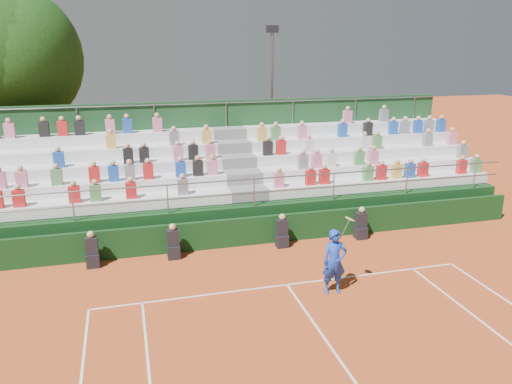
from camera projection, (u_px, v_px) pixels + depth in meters
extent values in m
plane|color=#BB4C1F|center=(287.00, 285.00, 14.46)|extent=(90.00, 90.00, 0.00)
cube|color=white|center=(287.00, 285.00, 14.46)|extent=(11.00, 0.06, 0.01)
cube|color=white|center=(331.00, 347.00, 11.50)|extent=(0.06, 6.40, 0.01)
cube|color=black|center=(258.00, 230.00, 17.28)|extent=(20.00, 0.15, 1.00)
cube|color=black|center=(93.00, 260.00, 15.59)|extent=(0.40, 0.40, 0.44)
cube|color=black|center=(92.00, 246.00, 15.45)|extent=(0.38, 0.25, 0.55)
sphere|color=tan|center=(90.00, 234.00, 15.34)|extent=(0.22, 0.22, 0.22)
cube|color=black|center=(174.00, 252.00, 16.21)|extent=(0.40, 0.40, 0.44)
cube|color=black|center=(173.00, 238.00, 16.07)|extent=(0.38, 0.25, 0.55)
sphere|color=tan|center=(172.00, 227.00, 15.96)|extent=(0.22, 0.22, 0.22)
cube|color=black|center=(282.00, 241.00, 17.12)|extent=(0.40, 0.40, 0.44)
cube|color=black|center=(282.00, 227.00, 16.98)|extent=(0.38, 0.25, 0.55)
sphere|color=tan|center=(282.00, 217.00, 16.87)|extent=(0.22, 0.22, 0.22)
cube|color=black|center=(360.00, 232.00, 17.85)|extent=(0.40, 0.40, 0.44)
cube|color=black|center=(361.00, 220.00, 17.71)|extent=(0.38, 0.25, 0.55)
sphere|color=tan|center=(362.00, 210.00, 17.60)|extent=(0.22, 0.22, 0.22)
cube|color=black|center=(238.00, 201.00, 20.12)|extent=(20.00, 5.20, 1.20)
cube|color=silver|center=(96.00, 205.00, 17.01)|extent=(9.30, 0.85, 0.42)
cube|color=silver|center=(380.00, 183.00, 19.65)|extent=(9.30, 0.85, 0.42)
cube|color=slate|center=(248.00, 194.00, 18.33)|extent=(1.40, 0.85, 0.42)
cube|color=silver|center=(96.00, 187.00, 17.68)|extent=(9.30, 0.85, 0.42)
cube|color=silver|center=(370.00, 168.00, 20.32)|extent=(9.30, 0.85, 0.42)
cube|color=slate|center=(243.00, 177.00, 19.00)|extent=(1.40, 0.85, 0.42)
cube|color=silver|center=(96.00, 170.00, 18.34)|extent=(9.30, 0.85, 0.42)
cube|color=silver|center=(361.00, 154.00, 20.98)|extent=(9.30, 0.85, 0.42)
cube|color=slate|center=(238.00, 161.00, 19.66)|extent=(1.40, 0.85, 0.42)
cube|color=silver|center=(96.00, 154.00, 19.01)|extent=(9.30, 0.85, 0.42)
cube|color=silver|center=(353.00, 140.00, 21.65)|extent=(9.30, 0.85, 0.42)
cube|color=slate|center=(233.00, 147.00, 20.33)|extent=(1.40, 0.85, 0.42)
cube|color=silver|center=(96.00, 139.00, 19.68)|extent=(9.30, 0.85, 0.42)
cube|color=silver|center=(345.00, 128.00, 22.32)|extent=(9.30, 0.85, 0.42)
cube|color=slate|center=(228.00, 133.00, 21.00)|extent=(1.40, 0.85, 0.42)
cube|color=#1A4522|center=(226.00, 151.00, 21.74)|extent=(20.00, 0.12, 4.40)
cylinder|color=gray|center=(254.00, 179.00, 17.30)|extent=(20.00, 0.05, 0.05)
cylinder|color=gray|center=(226.00, 103.00, 21.04)|extent=(20.00, 0.05, 0.05)
cube|color=red|center=(19.00, 198.00, 16.15)|extent=(0.36, 0.24, 0.56)
cube|color=red|center=(74.00, 194.00, 16.57)|extent=(0.36, 0.24, 0.56)
cube|color=#4C8C4C|center=(96.00, 193.00, 16.74)|extent=(0.36, 0.24, 0.56)
cube|color=red|center=(131.00, 190.00, 17.03)|extent=(0.36, 0.24, 0.56)
cube|color=slate|center=(183.00, 187.00, 17.46)|extent=(0.36, 0.24, 0.56)
cube|color=pink|center=(0.00, 181.00, 16.65)|extent=(0.36, 0.24, 0.56)
cube|color=pink|center=(22.00, 179.00, 16.82)|extent=(0.36, 0.24, 0.56)
cube|color=#4C8C4C|center=(57.00, 177.00, 17.09)|extent=(0.36, 0.24, 0.56)
cube|color=red|center=(94.00, 175.00, 17.40)|extent=(0.36, 0.24, 0.56)
cube|color=#1E4CB2|center=(114.00, 173.00, 17.56)|extent=(0.36, 0.24, 0.56)
cube|color=slate|center=(130.00, 172.00, 17.69)|extent=(0.36, 0.24, 0.56)
cube|color=red|center=(148.00, 171.00, 17.85)|extent=(0.36, 0.24, 0.56)
cube|color=#1E4CB2|center=(181.00, 169.00, 18.14)|extent=(0.36, 0.24, 0.56)
cube|color=black|center=(198.00, 168.00, 18.29)|extent=(0.36, 0.24, 0.56)
cube|color=pink|center=(212.00, 167.00, 18.43)|extent=(0.36, 0.24, 0.56)
cube|color=#1E4CB2|center=(59.00, 160.00, 17.76)|extent=(0.36, 0.24, 0.56)
cube|color=black|center=(128.00, 156.00, 18.36)|extent=(0.36, 0.24, 0.56)
cube|color=black|center=(144.00, 155.00, 18.50)|extent=(0.36, 0.24, 0.56)
cube|color=pink|center=(178.00, 153.00, 18.81)|extent=(0.36, 0.24, 0.56)
cube|color=black|center=(193.00, 152.00, 18.95)|extent=(0.36, 0.24, 0.56)
cube|color=pink|center=(210.00, 151.00, 19.11)|extent=(0.36, 0.24, 0.56)
cube|color=gold|center=(111.00, 141.00, 18.88)|extent=(0.36, 0.24, 0.56)
cube|color=slate|center=(174.00, 138.00, 19.47)|extent=(0.36, 0.24, 0.56)
cube|color=gold|center=(206.00, 137.00, 19.78)|extent=(0.36, 0.24, 0.56)
cube|color=pink|center=(10.00, 131.00, 18.65)|extent=(0.36, 0.24, 0.56)
cube|color=black|center=(44.00, 129.00, 18.94)|extent=(0.36, 0.24, 0.56)
cube|color=red|center=(63.00, 128.00, 19.11)|extent=(0.36, 0.24, 0.56)
cube|color=black|center=(79.00, 128.00, 19.26)|extent=(0.36, 0.24, 0.56)
cube|color=pink|center=(110.00, 127.00, 19.54)|extent=(0.36, 0.24, 0.56)
cube|color=#1E4CB2|center=(127.00, 126.00, 19.70)|extent=(0.36, 0.24, 0.56)
cube|color=pink|center=(157.00, 125.00, 19.99)|extent=(0.36, 0.24, 0.56)
cube|color=pink|center=(279.00, 180.00, 18.33)|extent=(0.36, 0.24, 0.56)
cube|color=red|center=(310.00, 178.00, 18.64)|extent=(0.36, 0.24, 0.56)
cube|color=red|center=(324.00, 177.00, 18.77)|extent=(0.36, 0.24, 0.56)
cube|color=#4C8C4C|center=(368.00, 173.00, 19.22)|extent=(0.36, 0.24, 0.56)
cube|color=red|center=(381.00, 172.00, 19.36)|extent=(0.36, 0.24, 0.56)
cube|color=gold|center=(397.00, 171.00, 19.53)|extent=(0.36, 0.24, 0.56)
cube|color=#1E4CB2|center=(410.00, 170.00, 19.67)|extent=(0.36, 0.24, 0.56)
cube|color=red|center=(423.00, 169.00, 19.81)|extent=(0.36, 0.24, 0.56)
cube|color=red|center=(461.00, 167.00, 20.25)|extent=(0.36, 0.24, 0.56)
cube|color=#4C8C4C|center=(476.00, 166.00, 20.42)|extent=(0.36, 0.24, 0.56)
cube|color=slate|center=(303.00, 162.00, 19.30)|extent=(0.36, 0.24, 0.56)
cube|color=pink|center=(317.00, 161.00, 19.44)|extent=(0.36, 0.24, 0.56)
cube|color=silver|center=(331.00, 160.00, 19.59)|extent=(0.36, 0.24, 0.56)
cube|color=#4C8C4C|center=(359.00, 158.00, 19.89)|extent=(0.36, 0.24, 0.56)
cube|color=pink|center=(373.00, 157.00, 20.04)|extent=(0.36, 0.24, 0.56)
cube|color=slate|center=(463.00, 152.00, 21.07)|extent=(0.36, 0.24, 0.56)
cube|color=black|center=(268.00, 148.00, 19.68)|extent=(0.36, 0.24, 0.56)
cube|color=red|center=(281.00, 147.00, 19.81)|extent=(0.36, 0.24, 0.56)
cube|color=silver|center=(309.00, 146.00, 20.10)|extent=(0.36, 0.24, 0.56)
cube|color=silver|center=(364.00, 143.00, 20.71)|extent=(0.36, 0.24, 0.56)
cube|color=#4C8C4C|center=(377.00, 142.00, 20.85)|extent=(0.36, 0.24, 0.56)
cube|color=slate|center=(428.00, 139.00, 21.45)|extent=(0.36, 0.24, 0.56)
cube|color=pink|center=(452.00, 138.00, 21.74)|extent=(0.36, 0.24, 0.56)
cube|color=gold|center=(262.00, 134.00, 20.34)|extent=(0.36, 0.24, 0.56)
cube|color=#4C8C4C|center=(276.00, 133.00, 20.49)|extent=(0.36, 0.24, 0.56)
cube|color=pink|center=(302.00, 132.00, 20.77)|extent=(0.36, 0.24, 0.56)
cube|color=#1E4CB2|center=(342.00, 130.00, 21.22)|extent=(0.36, 0.24, 0.56)
cube|color=black|center=(368.00, 129.00, 21.51)|extent=(0.36, 0.24, 0.56)
cube|color=#1E4CB2|center=(393.00, 128.00, 21.82)|extent=(0.36, 0.24, 0.56)
cube|color=slate|center=(405.00, 127.00, 21.96)|extent=(0.36, 0.24, 0.56)
cube|color=#1E4CB2|center=(418.00, 127.00, 22.12)|extent=(0.36, 0.24, 0.56)
cube|color=slate|center=(429.00, 126.00, 22.26)|extent=(0.36, 0.24, 0.56)
cube|color=#1E4CB2|center=(441.00, 126.00, 22.40)|extent=(0.36, 0.24, 0.56)
cube|color=pink|center=(347.00, 117.00, 22.04)|extent=(0.36, 0.24, 0.56)
cube|color=slate|center=(384.00, 116.00, 22.47)|extent=(0.36, 0.24, 0.56)
imported|color=#183CBA|center=(334.00, 262.00, 13.78)|extent=(0.72, 0.50, 1.86)
cylinder|color=gray|center=(344.00, 230.00, 13.57)|extent=(0.26, 0.03, 0.51)
cylinder|color=#E5D866|center=(350.00, 219.00, 13.52)|extent=(0.26, 0.28, 0.14)
cylinder|color=#392215|center=(6.00, 155.00, 22.73)|extent=(0.50, 0.50, 3.61)
cylinder|color=#392215|center=(21.00, 155.00, 22.91)|extent=(0.50, 0.50, 3.54)
sphere|color=#143A0F|center=(7.00, 58.00, 21.67)|extent=(6.37, 6.37, 6.37)
cylinder|color=gray|center=(272.00, 107.00, 25.41)|extent=(0.16, 0.16, 7.20)
cube|color=black|center=(272.00, 29.00, 24.33)|extent=(0.60, 0.25, 0.35)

